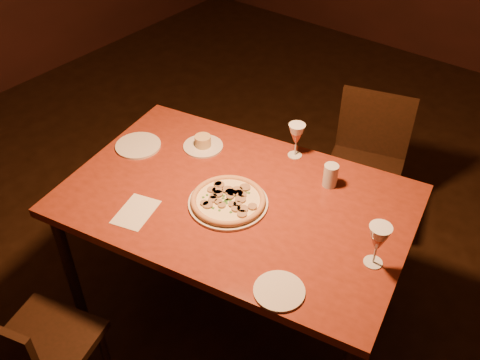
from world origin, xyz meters
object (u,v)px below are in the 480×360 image
Objects in this scene: dining_table at (236,209)px; chair_near at (30,353)px; pizza_plate at (228,201)px; chair_far at (366,160)px.

chair_near is at bearing -118.48° from dining_table.
pizza_plate is at bearing -100.37° from dining_table.
dining_table is 1.92× the size of chair_far.
dining_table is 0.11m from pizza_plate.
dining_table is 1.04m from chair_far.
pizza_plate is at bearing -114.76° from chair_far.
chair_far is at bearing 81.43° from pizza_plate.
pizza_plate is at bearing 55.40° from chair_near.
dining_table is at bearing -115.25° from chair_far.
dining_table is 2.02× the size of chair_near.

